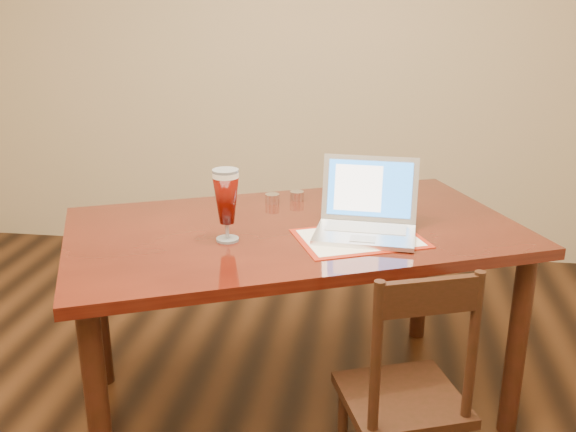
# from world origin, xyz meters

# --- Properties ---
(dining_table) EXTENTS (1.93, 1.56, 1.06)m
(dining_table) POSITION_xyz_m (0.24, 0.73, 0.71)
(dining_table) COLOR #4A1309
(dining_table) RESTS_ON ground
(dining_chair) EXTENTS (0.48, 0.47, 0.88)m
(dining_chair) POSITION_xyz_m (0.66, 0.24, 0.41)
(dining_chair) COLOR black
(dining_chair) RESTS_ON ground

